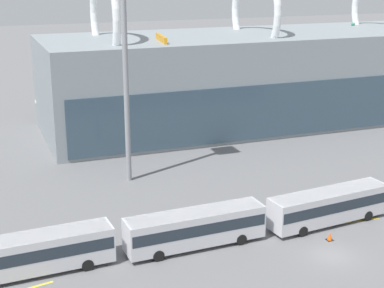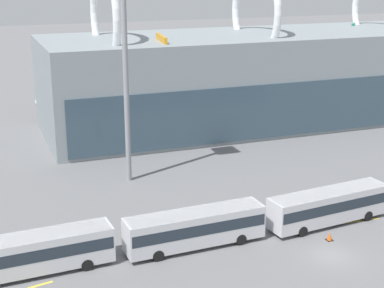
# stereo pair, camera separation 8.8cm
# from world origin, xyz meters

# --- Properties ---
(ground_plane) EXTENTS (440.00, 440.00, 0.00)m
(ground_plane) POSITION_xyz_m (0.00, 0.00, 0.00)
(ground_plane) COLOR slate
(airliner_at_gate_far) EXTENTS (35.83, 38.53, 14.85)m
(airliner_at_gate_far) POSITION_xyz_m (-0.65, 52.56, 4.53)
(airliner_at_gate_far) COLOR white
(airliner_at_gate_far) RESTS_ON ground_plane
(airliner_parked_remote) EXTENTS (32.73, 31.15, 14.32)m
(airliner_parked_remote) POSITION_xyz_m (45.25, 60.64, 4.94)
(airliner_parked_remote) COLOR silver
(airliner_parked_remote) RESTS_ON ground_plane
(shuttle_bus_1) EXTENTS (12.79, 3.31, 3.32)m
(shuttle_bus_1) POSITION_xyz_m (-24.14, 5.86, 1.95)
(shuttle_bus_1) COLOR silver
(shuttle_bus_1) RESTS_ON ground_plane
(shuttle_bus_2) EXTENTS (12.76, 3.14, 3.32)m
(shuttle_bus_2) POSITION_xyz_m (-10.37, 5.66, 1.95)
(shuttle_bus_2) COLOR silver
(shuttle_bus_2) RESTS_ON ground_plane
(shuttle_bus_3) EXTENTS (12.87, 3.93, 3.32)m
(shuttle_bus_3) POSITION_xyz_m (3.41, 5.70, 1.95)
(shuttle_bus_3) COLOR silver
(shuttle_bus_3) RESTS_ON ground_plane
(floodlight_mast) EXTENTS (2.92, 2.92, 27.01)m
(floodlight_mast) POSITION_xyz_m (-11.44, 24.23, 18.46)
(floodlight_mast) COLOR gray
(floodlight_mast) RESTS_ON ground_plane
(lane_stripe_4) EXTENTS (9.86, 0.89, 0.01)m
(lane_stripe_4) POSITION_xyz_m (3.89, 5.25, 0.00)
(lane_stripe_4) COLOR yellow
(lane_stripe_4) RESTS_ON ground_plane
(traffic_cone_0) EXTENTS (0.61, 0.61, 0.77)m
(traffic_cone_0) POSITION_xyz_m (1.53, 2.51, 0.38)
(traffic_cone_0) COLOR black
(traffic_cone_0) RESTS_ON ground_plane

